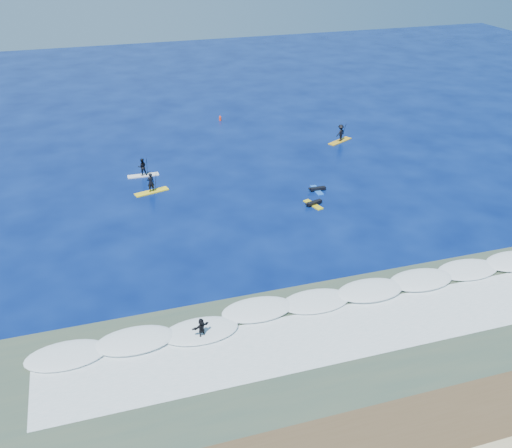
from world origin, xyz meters
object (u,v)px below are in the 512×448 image
object	(u,v)px
sup_paddler_left	(151,185)
wave_surfer	(201,329)
marker_buoy	(220,118)
sup_paddler_center	(142,168)
prone_paddler_far	(317,189)
sup_paddler_right	(340,134)
prone_paddler_near	(313,204)

from	to	relation	value
sup_paddler_left	wave_surfer	world-z (taller)	sup_paddler_left
marker_buoy	sup_paddler_center	bearing A→B (deg)	-128.69
prone_paddler_far	marker_buoy	xyz separation A→B (m)	(-3.71, 22.49, 0.16)
prone_paddler_far	sup_paddler_right	bearing A→B (deg)	-32.23
sup_paddler_right	prone_paddler_far	distance (m)	13.59
prone_paddler_near	marker_buoy	bearing A→B (deg)	-11.53
sup_paddler_left	marker_buoy	distance (m)	21.38
prone_paddler_near	marker_buoy	xyz separation A→B (m)	(-2.26, 25.17, 0.15)
sup_paddler_right	wave_surfer	bearing A→B (deg)	-155.35
sup_paddler_left	sup_paddler_center	bearing A→B (deg)	79.16
marker_buoy	sup_paddler_left	bearing A→B (deg)	-121.39
wave_surfer	sup_paddler_right	bearing A→B (deg)	31.50
wave_surfer	sup_paddler_left	bearing A→B (deg)	69.32
prone_paddler_near	sup_paddler_center	bearing A→B (deg)	34.71
sup_paddler_right	marker_buoy	xyz separation A→B (m)	(-11.22, 11.19, -0.59)
sup_paddler_right	prone_paddler_near	distance (m)	16.62
prone_paddler_far	wave_surfer	distance (m)	22.96
sup_paddler_right	prone_paddler_near	size ratio (longest dim) A/B	1.45
sup_paddler_right	wave_surfer	world-z (taller)	sup_paddler_right
sup_paddler_left	wave_surfer	size ratio (longest dim) A/B	1.67
wave_surfer	prone_paddler_near	bearing A→B (deg)	27.24
sup_paddler_center	prone_paddler_far	bearing A→B (deg)	-28.08
sup_paddler_right	marker_buoy	size ratio (longest dim) A/B	4.63
prone_paddler_far	wave_surfer	world-z (taller)	wave_surfer
prone_paddler_near	wave_surfer	distance (m)	19.99
sup_paddler_left	marker_buoy	xyz separation A→B (m)	(11.14, 18.25, -0.39)
sup_paddler_right	marker_buoy	distance (m)	15.86
prone_paddler_near	wave_surfer	xyz separation A→B (m)	(-13.39, -14.84, 0.63)
wave_surfer	marker_buoy	distance (m)	41.52
sup_paddler_right	prone_paddler_near	xyz separation A→B (m)	(-8.97, -13.98, -0.75)
wave_surfer	prone_paddler_far	bearing A→B (deg)	29.01
sup_paddler_center	wave_surfer	world-z (taller)	sup_paddler_center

